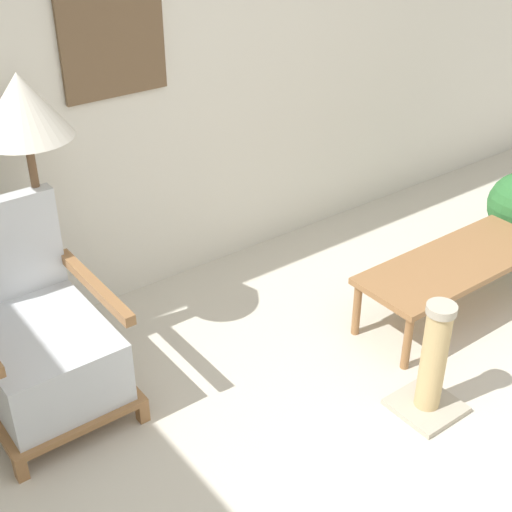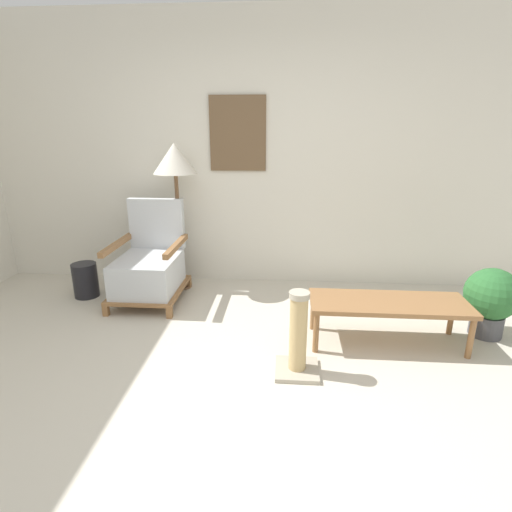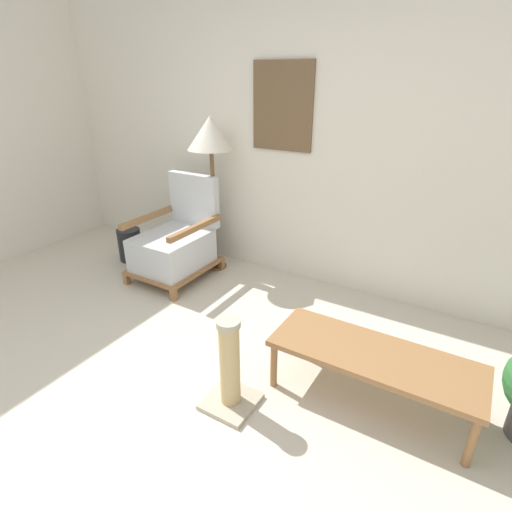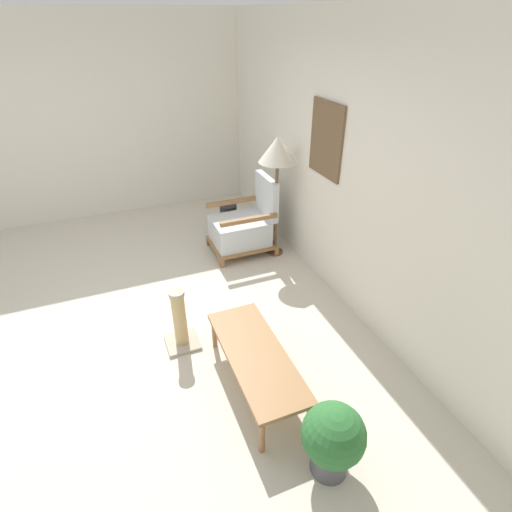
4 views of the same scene
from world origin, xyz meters
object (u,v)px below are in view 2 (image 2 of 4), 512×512
Objects in this scene: armchair at (150,267)px; scratching_post at (298,340)px; floor_lamp at (175,163)px; coffee_table at (389,306)px; vase at (85,280)px; potted_plant at (491,298)px.

scratching_post is at bearing -38.93° from armchair.
floor_lamp is 2.34m from coffee_table.
armchair reaches higher than scratching_post.
scratching_post is at bearing -29.07° from vase.
floor_lamp is at bearing 57.24° from armchair.
scratching_post is (2.07, -1.15, 0.07)m from vase.
armchair reaches higher than coffee_table.
armchair is 0.69m from vase.
vase is (-0.67, 0.02, -0.16)m from armchair.
scratching_post is (-0.70, -0.45, -0.07)m from coffee_table.
floor_lamp is 2.15m from scratching_post.
potted_plant is 0.95× the size of scratching_post.
scratching_post is at bearing -51.16° from floor_lamp.
coffee_table is at bearing 32.94° from scratching_post.
potted_plant is (0.84, 0.19, 0.01)m from coffee_table.
potted_plant reaches higher than vase.
armchair is at bearing -122.76° from floor_lamp.
vase is (-2.76, 0.70, -0.14)m from coffee_table.
coffee_table is 0.83m from scratching_post.
scratching_post is (1.18, -1.46, -1.04)m from floor_lamp.
vase is 0.57× the size of scratching_post.
potted_plant is 1.66m from scratching_post.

